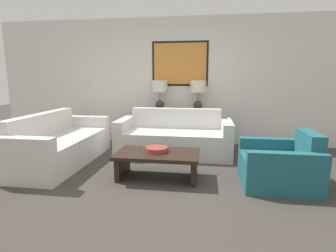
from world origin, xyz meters
name	(u,v)px	position (x,y,z in m)	size (l,w,h in m)	color
ground_plane	(159,188)	(0.00, 0.00, 0.00)	(20.00, 20.00, 0.00)	#3D3833
back_wall	(180,82)	(0.00, 2.53, 1.33)	(8.14, 0.12, 2.65)	silver
console_table	(178,128)	(0.00, 2.26, 0.37)	(1.24, 0.38, 0.74)	brown
table_lamp_left	(160,90)	(-0.40, 2.26, 1.15)	(0.32, 0.32, 0.62)	#333338
table_lamp_right	(198,91)	(0.40, 2.26, 1.15)	(0.32, 0.32, 0.62)	#333338
couch_by_back_wall	(174,139)	(0.00, 1.57, 0.29)	(2.07, 0.88, 0.83)	silver
couch_by_side	(60,146)	(-1.83, 0.79, 0.29)	(0.88, 2.07, 0.83)	silver
coffee_table	(158,159)	(-0.09, 0.35, 0.28)	(1.17, 0.66, 0.38)	black
decorative_bowl	(157,149)	(-0.11, 0.40, 0.41)	(0.32, 0.32, 0.06)	#93382D
armchair_near_back_wall	(280,166)	(1.57, 0.36, 0.26)	(0.92, 0.88, 0.73)	#1E5B66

